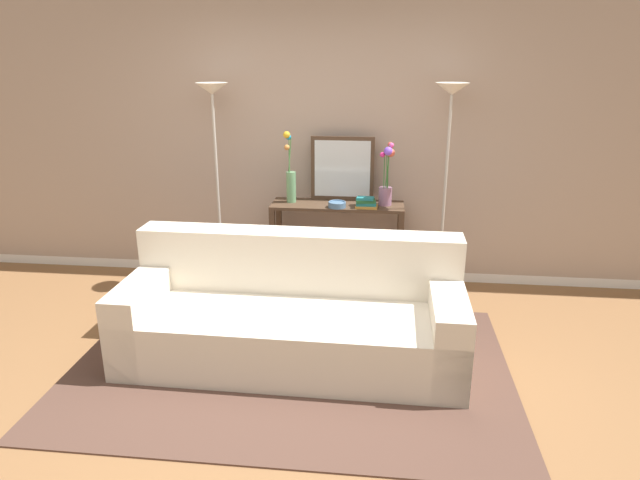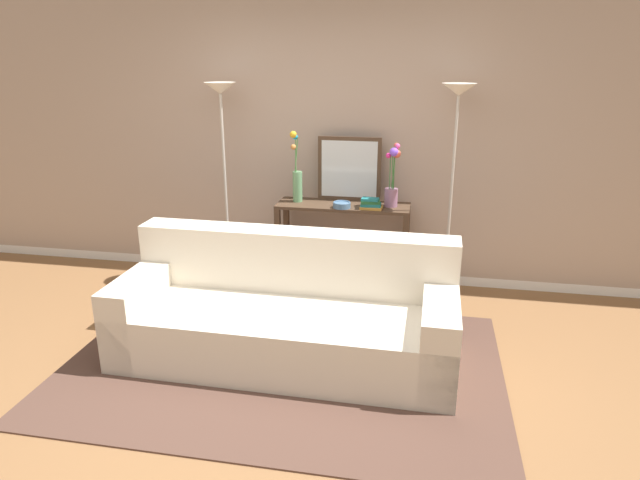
# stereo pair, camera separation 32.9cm
# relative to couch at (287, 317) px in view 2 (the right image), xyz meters

# --- Properties ---
(ground_plane) EXTENTS (16.00, 16.00, 0.02)m
(ground_plane) POSITION_rel_couch_xyz_m (-0.05, -0.47, -0.32)
(ground_plane) COLOR brown
(back_wall) EXTENTS (12.00, 0.15, 2.66)m
(back_wall) POSITION_rel_couch_xyz_m (-0.05, 1.65, 1.02)
(back_wall) COLOR white
(back_wall) RESTS_ON ground
(area_rug) EXTENTS (3.09, 2.08, 0.01)m
(area_rug) POSITION_rel_couch_xyz_m (-0.00, -0.16, -0.30)
(area_rug) COLOR #51382D
(area_rug) RESTS_ON ground
(couch) EXTENTS (2.41, 0.97, 0.88)m
(couch) POSITION_rel_couch_xyz_m (0.00, 0.00, 0.00)
(couch) COLOR beige
(couch) RESTS_ON ground
(console_table) EXTENTS (1.20, 0.38, 0.83)m
(console_table) POSITION_rel_couch_xyz_m (0.21, 1.30, 0.26)
(console_table) COLOR #473323
(console_table) RESTS_ON ground
(floor_lamp_left) EXTENTS (0.28, 0.28, 1.89)m
(floor_lamp_left) POSITION_rel_couch_xyz_m (-0.89, 1.25, 1.17)
(floor_lamp_left) COLOR #B7B2A8
(floor_lamp_left) RESTS_ON ground
(floor_lamp_right) EXTENTS (0.28, 0.28, 1.90)m
(floor_lamp_right) POSITION_rel_couch_xyz_m (1.15, 1.25, 1.18)
(floor_lamp_right) COLOR #B7B2A8
(floor_lamp_right) RESTS_ON ground
(wall_mirror) EXTENTS (0.58, 0.02, 0.59)m
(wall_mirror) POSITION_rel_couch_xyz_m (0.24, 1.46, 0.81)
(wall_mirror) COLOR #473323
(wall_mirror) RESTS_ON console_table
(vase_tall_flowers) EXTENTS (0.11, 0.09, 0.65)m
(vase_tall_flowers) POSITION_rel_couch_xyz_m (-0.23, 1.33, 0.74)
(vase_tall_flowers) COLOR #669E6B
(vase_tall_flowers) RESTS_ON console_table
(vase_short_flowers) EXTENTS (0.13, 0.13, 0.56)m
(vase_short_flowers) POSITION_rel_couch_xyz_m (0.64, 1.31, 0.73)
(vase_short_flowers) COLOR gray
(vase_short_flowers) RESTS_ON console_table
(fruit_bowl) EXTENTS (0.16, 0.16, 0.05)m
(fruit_bowl) POSITION_rel_couch_xyz_m (0.21, 1.18, 0.54)
(fruit_bowl) COLOR #4C7093
(fruit_bowl) RESTS_ON console_table
(book_stack) EXTENTS (0.20, 0.13, 0.10)m
(book_stack) POSITION_rel_couch_xyz_m (0.47, 1.20, 0.56)
(book_stack) COLOR #B77F33
(book_stack) RESTS_ON console_table
(book_row_under_console) EXTENTS (0.32, 0.18, 0.13)m
(book_row_under_console) POSITION_rel_couch_xyz_m (-0.12, 1.30, -0.25)
(book_row_under_console) COLOR maroon
(book_row_under_console) RESTS_ON ground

